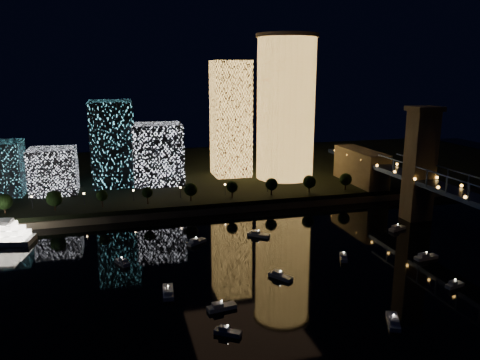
% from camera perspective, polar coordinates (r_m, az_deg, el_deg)
% --- Properties ---
extents(ground, '(520.00, 520.00, 0.00)m').
position_cam_1_polar(ground, '(152.28, 11.17, -12.28)').
color(ground, black).
rests_on(ground, ground).
extents(far_bank, '(420.00, 160.00, 5.00)m').
position_cam_1_polar(far_bank, '(296.05, -2.50, 1.08)').
color(far_bank, black).
rests_on(far_bank, ground).
extents(seawall, '(420.00, 6.00, 3.00)m').
position_cam_1_polar(seawall, '(223.15, 1.91, -3.27)').
color(seawall, '#6B5E4C').
rests_on(seawall, ground).
extents(tower_cylindrical, '(34.00, 34.00, 79.00)m').
position_cam_1_polar(tower_cylindrical, '(263.50, 5.59, 8.78)').
color(tower_cylindrical, '#FFB651').
rests_on(tower_cylindrical, far_bank).
extents(tower_rectangular, '(20.48, 20.48, 65.16)m').
position_cam_1_polar(tower_rectangular, '(269.55, -1.15, 7.44)').
color(tower_rectangular, '#FFB651').
rests_on(tower_rectangular, far_bank).
extents(midrise_blocks, '(97.86, 37.15, 44.31)m').
position_cam_1_polar(midrise_blocks, '(255.05, -16.54, 3.12)').
color(midrise_blocks, white).
rests_on(midrise_blocks, far_bank).
extents(motorboats, '(118.56, 80.87, 2.78)m').
position_cam_1_polar(motorboats, '(158.52, 6.05, -10.71)').
color(motorboats, silver).
rests_on(motorboats, ground).
extents(esplanade_trees, '(166.65, 6.97, 8.98)m').
position_cam_1_polar(esplanade_trees, '(219.53, -6.65, -1.20)').
color(esplanade_trees, black).
rests_on(esplanade_trees, far_bank).
extents(street_lamps, '(132.70, 0.70, 5.65)m').
position_cam_1_polar(street_lamps, '(225.44, -7.27, -1.21)').
color(street_lamps, black).
rests_on(street_lamps, far_bank).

